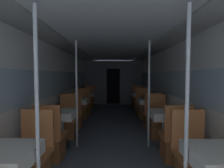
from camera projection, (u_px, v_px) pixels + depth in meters
wall_left at (60, 89)px, 4.67m from camera, size 0.05×9.97×2.14m
wall_right at (166, 89)px, 4.65m from camera, size 0.05×9.97×2.14m
ceiling_panel at (113, 48)px, 4.60m from camera, size 2.84×9.97×0.07m
bulkhead_far at (113, 83)px, 8.54m from camera, size 2.79×0.09×2.14m
dining_table_left_0 at (5, 162)px, 1.73m from camera, size 0.58×0.58×0.74m
chair_left_far_0 at (32, 164)px, 2.30m from camera, size 0.45×0.45×0.99m
support_pole_left_0 at (37, 116)px, 1.70m from camera, size 0.04×0.04×2.14m
dining_table_left_1 at (61, 117)px, 3.52m from camera, size 0.58×0.58×0.74m
chair_left_near_1 at (51, 143)px, 2.98m from camera, size 0.45×0.45×0.99m
chair_left_far_1 at (68, 125)px, 4.10m from camera, size 0.45×0.45×0.99m
support_pole_left_1 at (77, 95)px, 3.50m from camera, size 0.04×0.04×2.14m
dining_table_left_2 at (79, 103)px, 5.32m from camera, size 0.58×0.58×0.74m
chair_left_near_2 at (75, 117)px, 4.78m from camera, size 0.45×0.45×0.99m
chair_left_far_2 at (82, 109)px, 5.90m from camera, size 0.45×0.45×0.99m
dining_table_left_3 at (87, 96)px, 7.12m from camera, size 0.58×0.58×0.74m
chair_left_near_3 at (85, 106)px, 6.58m from camera, size 0.45×0.45×0.99m
chair_left_far_3 at (89, 101)px, 7.70m from camera, size 0.45×0.45×0.99m
dining_table_right_0 at (219, 163)px, 1.70m from camera, size 0.58×0.58×0.74m
chair_right_far_0 at (193, 165)px, 2.28m from camera, size 0.45×0.45×0.99m
support_pole_right_0 at (187, 116)px, 1.68m from camera, size 0.04×0.04×2.14m
dining_table_right_1 at (165, 117)px, 3.50m from camera, size 0.58×0.58×0.74m
chair_right_near_1 at (174, 144)px, 2.96m from camera, size 0.45×0.45×0.99m
chair_right_far_1 at (158, 125)px, 4.08m from camera, size 0.45×0.45×0.99m
support_pole_right_1 at (149, 95)px, 3.48m from camera, size 0.04×0.04×2.14m
dining_table_right_2 at (148, 103)px, 5.30m from camera, size 0.58×0.58×0.74m
chair_right_near_2 at (151, 118)px, 4.76m from camera, size 0.45×0.45×0.99m
chair_right_far_2 at (144, 109)px, 5.88m from camera, size 0.45×0.45×0.99m
dining_table_right_3 at (139, 96)px, 7.10m from camera, size 0.58×0.58×0.74m
chair_right_near_3 at (141, 106)px, 6.56m from camera, size 0.45×0.45×0.99m
chair_right_far_3 at (137, 101)px, 7.68m from camera, size 0.45×0.45×0.99m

